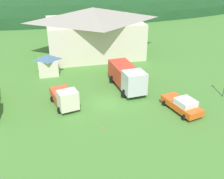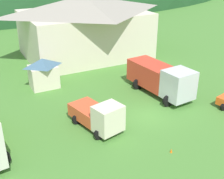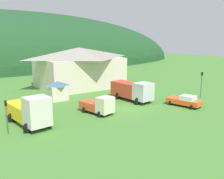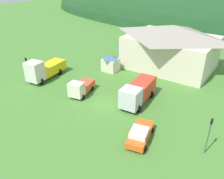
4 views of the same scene
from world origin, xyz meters
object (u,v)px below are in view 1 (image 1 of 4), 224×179
(depot_building, at_px, (93,31))
(service_pickup_orange, at_px, (182,105))
(play_shed_cream, at_px, (48,64))
(tow_truck_silver, at_px, (127,76))
(traffic_cone_near_pickup, at_px, (102,128))
(light_truck_cream, at_px, (65,98))

(depot_building, xyz_separation_m, service_pickup_orange, (5.85, -22.04, -3.26))
(play_shed_cream, xyz_separation_m, service_pickup_orange, (13.89, -13.96, -0.78))
(tow_truck_silver, bearing_deg, traffic_cone_near_pickup, -36.73)
(depot_building, distance_m, play_shed_cream, 11.66)
(traffic_cone_near_pickup, bearing_deg, service_pickup_orange, 7.01)
(light_truck_cream, xyz_separation_m, tow_truck_silver, (8.09, 2.91, 0.54))
(play_shed_cream, xyz_separation_m, tow_truck_silver, (9.64, -7.05, 0.12))
(depot_building, height_order, light_truck_cream, depot_building)
(depot_building, height_order, service_pickup_orange, depot_building)
(depot_building, bearing_deg, traffic_cone_near_pickup, -98.25)
(light_truck_cream, xyz_separation_m, traffic_cone_near_pickup, (3.13, -5.13, -1.19))
(play_shed_cream, distance_m, traffic_cone_near_pickup, 15.88)
(light_truck_cream, distance_m, traffic_cone_near_pickup, 6.12)
(light_truck_cream, bearing_deg, depot_building, 147.40)
(service_pickup_orange, bearing_deg, light_truck_cream, -120.91)
(play_shed_cream, xyz_separation_m, light_truck_cream, (1.55, -9.96, -0.42))
(depot_building, relative_size, tow_truck_silver, 2.18)
(service_pickup_orange, bearing_deg, play_shed_cream, -148.11)
(play_shed_cream, height_order, traffic_cone_near_pickup, play_shed_cream)
(traffic_cone_near_pickup, bearing_deg, depot_building, 81.75)
(tow_truck_silver, xyz_separation_m, service_pickup_orange, (4.25, -6.91, -0.90))
(light_truck_cream, height_order, tow_truck_silver, tow_truck_silver)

